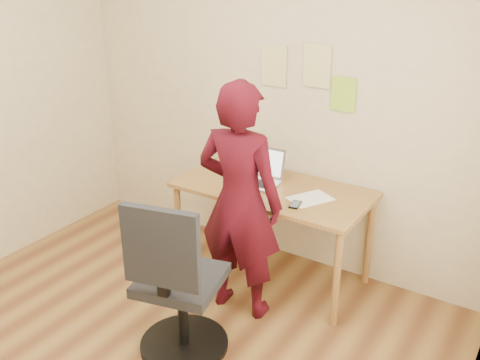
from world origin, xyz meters
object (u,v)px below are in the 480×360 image
Objects in this scene: laptop at (259,175)px; phone at (295,205)px; office_chair at (176,291)px; person at (240,202)px; desk at (273,198)px.

phone is at bearing -31.74° from laptop.
office_chair is 0.66× the size of person.
person is (0.15, -0.50, 0.02)m from laptop.
person is (0.05, 0.61, 0.35)m from office_chair.
phone is (0.42, -0.22, -0.05)m from laptop.
laptop is 0.47m from phone.
desk is 0.20m from laptop.
office_chair is at bearing -92.34° from desk.
person reaches higher than office_chair.
laptop is (-0.14, 0.04, 0.14)m from desk.
desk is at bearing -94.07° from person.
desk is at bearing 136.08° from phone.
office_chair is (-0.04, -1.07, -0.20)m from desk.
desk is 4.00× the size of laptop.
desk is 0.34m from phone.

